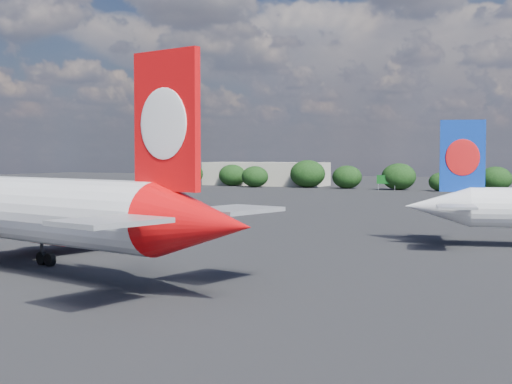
% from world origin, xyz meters
% --- Properties ---
extents(ground, '(500.00, 500.00, 0.00)m').
position_xyz_m(ground, '(0.00, 60.00, 0.00)').
color(ground, black).
rests_on(ground, ground).
extents(qantas_airliner, '(55.57, 53.17, 18.28)m').
position_xyz_m(qantas_airliner, '(-11.52, 16.31, 5.57)').
color(qantas_airliner, white).
rests_on(qantas_airliner, ground).
extents(terminal_building, '(42.00, 16.00, 8.00)m').
position_xyz_m(terminal_building, '(-65.00, 192.00, 4.00)').
color(terminal_building, '#A29C8C').
rests_on(terminal_building, ground).
extents(highway_sign, '(6.00, 0.30, 4.50)m').
position_xyz_m(highway_sign, '(-18.00, 176.00, 3.13)').
color(highway_sign, '#125D1B').
rests_on(highway_sign, ground).
extents(billboard_yellow, '(5.00, 0.30, 5.50)m').
position_xyz_m(billboard_yellow, '(12.00, 182.00, 3.87)').
color(billboard_yellow, yellow).
rests_on(billboard_yellow, ground).
extents(horizon_treeline, '(203.86, 16.07, 8.92)m').
position_xyz_m(horizon_treeline, '(7.76, 180.44, 3.98)').
color(horizon_treeline, black).
rests_on(horizon_treeline, ground).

